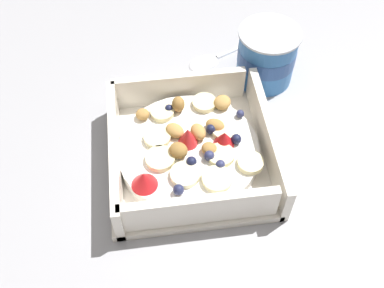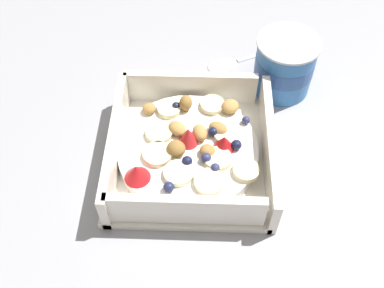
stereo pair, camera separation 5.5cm
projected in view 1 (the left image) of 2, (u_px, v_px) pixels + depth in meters
The scene contains 4 objects.
ground_plane at pixel (189, 162), 0.57m from camera, with size 2.40×2.40×0.00m, color #9E9EA3.
fruit_bowl at pixel (192, 149), 0.56m from camera, with size 0.20×0.20×0.06m.
spoon at pixel (218, 55), 0.68m from camera, with size 0.09×0.17×0.01m.
yogurt_cup at pixel (266, 56), 0.63m from camera, with size 0.08×0.08×0.08m.
Camera 1 is at (0.33, -0.04, 0.47)m, focal length 42.45 mm.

